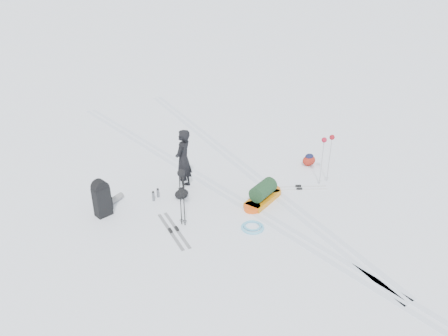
{
  "coord_description": "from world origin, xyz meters",
  "views": [
    {
      "loc": [
        -5.96,
        -7.89,
        5.94
      ],
      "look_at": [
        -0.27,
        0.11,
        0.95
      ],
      "focal_mm": 35.0,
      "sensor_mm": 36.0,
      "label": 1
    }
  ],
  "objects": [
    {
      "name": "snow_hill_backdrop",
      "position": [
        62.69,
        84.02,
        -69.02
      ],
      "size": [
        359.5,
        192.0,
        162.45
      ],
      "color": "white",
      "rests_on": "ground"
    },
    {
      "name": "skier",
      "position": [
        -0.77,
        1.3,
        0.86
      ],
      "size": [
        0.75,
        0.69,
        1.71
      ],
      "primitive_type": "imported",
      "rotation": [
        0.0,
        0.0,
        3.73
      ],
      "color": "black",
      "rests_on": "ground"
    },
    {
      "name": "touring_skis_white",
      "position": [
        1.77,
        -0.56,
        0.01
      ],
      "size": [
        1.44,
        1.05,
        0.06
      ],
      "rotation": [
        0.0,
        0.0,
        -0.57
      ],
      "color": "silver",
      "rests_on": "ground"
    },
    {
      "name": "thermos_pair",
      "position": [
        -1.7,
        1.21,
        0.13
      ],
      "size": [
        0.27,
        0.18,
        0.28
      ],
      "rotation": [
        0.0,
        0.0,
        -0.3
      ],
      "color": "slate",
      "rests_on": "ground"
    },
    {
      "name": "ski_poles_silver",
      "position": [
        2.57,
        -0.72,
        1.18
      ],
      "size": [
        0.45,
        0.15,
        1.41
      ],
      "rotation": [
        0.0,
        0.0,
        0.18
      ],
      "color": "#B3B5BA",
      "rests_on": "ground"
    },
    {
      "name": "touring_skis_grey",
      "position": [
        -2.03,
        -0.33,
        0.01
      ],
      "size": [
        0.48,
        1.62,
        0.06
      ],
      "rotation": [
        0.0,
        0.0,
        1.42
      ],
      "color": "#92959A",
      "rests_on": "ground"
    },
    {
      "name": "expedition_rucksack",
      "position": [
        -3.04,
        1.32,
        0.45
      ],
      "size": [
        0.95,
        0.77,
        0.97
      ],
      "rotation": [
        0.0,
        0.0,
        0.16
      ],
      "color": "black",
      "rests_on": "ground"
    },
    {
      "name": "small_daypack",
      "position": [
        3.03,
        0.31,
        0.18
      ],
      "size": [
        0.53,
        0.48,
        0.37
      ],
      "rotation": [
        0.0,
        0.0,
        -0.45
      ],
      "color": "maroon",
      "rests_on": "ground"
    },
    {
      "name": "ski_poles_black",
      "position": [
        -1.71,
        -0.24,
        1.21
      ],
      "size": [
        0.18,
        0.19,
        1.48
      ],
      "rotation": [
        0.0,
        0.0,
        -0.14
      ],
      "color": "black",
      "rests_on": "ground"
    },
    {
      "name": "pulk_sled",
      "position": [
        0.52,
        -0.52,
        0.21
      ],
      "size": [
        1.51,
        0.87,
        0.56
      ],
      "rotation": [
        0.0,
        0.0,
        0.33
      ],
      "color": "#C6710B",
      "rests_on": "ground"
    },
    {
      "name": "rope_coil",
      "position": [
        -0.45,
        -1.3,
        0.03
      ],
      "size": [
        0.61,
        0.61,
        0.07
      ],
      "rotation": [
        0.0,
        0.0,
        -0.12
      ],
      "color": "#5EBCE4",
      "rests_on": "ground"
    },
    {
      "name": "ski_tracks",
      "position": [
        0.61,
        0.88,
        0.0
      ],
      "size": [
        3.38,
        17.97,
        0.01
      ],
      "color": "silver",
      "rests_on": "ground"
    },
    {
      "name": "ground",
      "position": [
        0.0,
        0.0,
        0.0
      ],
      "size": [
        200.0,
        200.0,
        0.0
      ],
      "primitive_type": "plane",
      "color": "white",
      "rests_on": "ground"
    },
    {
      "name": "stuff_sack",
      "position": [
        -1.11,
        0.87,
        0.12
      ],
      "size": [
        0.47,
        0.41,
        0.24
      ],
      "rotation": [
        0.0,
        0.0,
        -0.39
      ],
      "color": "black",
      "rests_on": "ground"
    }
  ]
}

